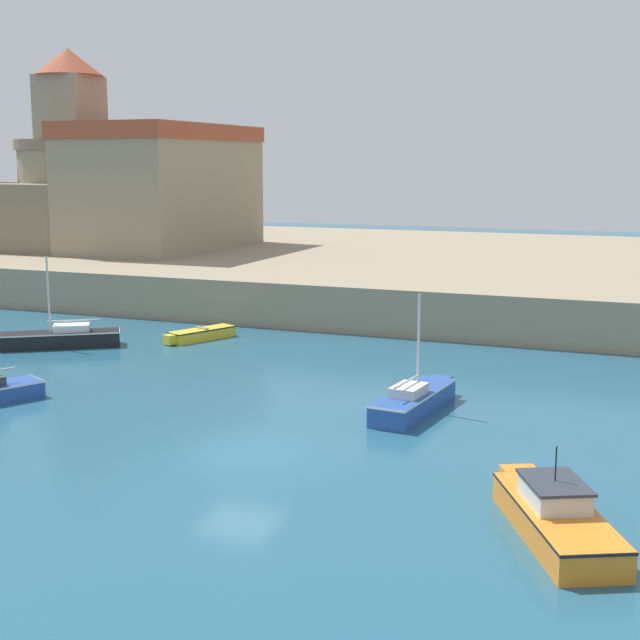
# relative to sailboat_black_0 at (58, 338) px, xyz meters

# --- Properties ---
(ground_plane) EXTENTS (200.00, 200.00, 0.00)m
(ground_plane) POSITION_rel_sailboat_black_0_xyz_m (15.87, -11.29, -0.48)
(ground_plane) COLOR #235670
(quay_seawall) EXTENTS (120.00, 40.00, 2.57)m
(quay_seawall) POSITION_rel_sailboat_black_0_xyz_m (15.87, 28.61, 0.80)
(quay_seawall) COLOR gray
(quay_seawall) RESTS_ON ground
(sailboat_black_0) EXTENTS (6.04, 4.54, 4.62)m
(sailboat_black_0) POSITION_rel_sailboat_black_0_xyz_m (0.00, 0.00, 0.00)
(sailboat_black_0) COLOR black
(sailboat_black_0) RESTS_ON ground
(motorboat_orange_1) EXTENTS (3.98, 6.07, 2.29)m
(motorboat_orange_1) POSITION_rel_sailboat_black_0_xyz_m (26.19, -14.18, 0.04)
(motorboat_orange_1) COLOR orange
(motorboat_orange_1) RESTS_ON ground
(sailboat_blue_3) EXTENTS (2.02, 5.96, 4.44)m
(sailboat_blue_3) POSITION_rel_sailboat_black_0_xyz_m (19.92, -4.75, 0.00)
(sailboat_blue_3) COLOR #284C9E
(sailboat_blue_3) RESTS_ON ground
(dinghy_yellow_4) EXTENTS (2.47, 4.12, 0.65)m
(dinghy_yellow_4) POSITION_rel_sailboat_black_0_xyz_m (5.73, 4.38, -0.17)
(dinghy_yellow_4) COLOR yellow
(dinghy_yellow_4) RESTS_ON ground
(church) EXTENTS (13.81, 16.51, 15.05)m
(church) POSITION_rel_sailboat_black_0_xyz_m (-9.17, 23.46, 7.35)
(church) COLOR gray
(church) RESTS_ON quay_seawall
(fortress) EXTENTS (13.56, 13.56, 8.33)m
(fortress) POSITION_rel_sailboat_black_0_xyz_m (-16.13, 22.68, 5.19)
(fortress) COLOR #796C57
(fortress) RESTS_ON quay_seawall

